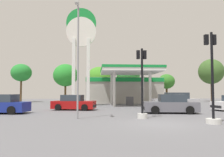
{
  "coord_description": "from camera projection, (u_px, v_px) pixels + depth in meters",
  "views": [
    {
      "loc": [
        -3.45,
        -12.18,
        1.74
      ],
      "look_at": [
        -1.47,
        14.72,
        3.29
      ],
      "focal_mm": 36.75,
      "sensor_mm": 36.0,
      "label": 1
    }
  ],
  "objects": [
    {
      "name": "car_4",
      "position": [
        175.0,
        101.0,
        24.28
      ],
      "size": [
        4.7,
        2.26,
        1.65
      ],
      "color": "black",
      "rests_on": "ground"
    },
    {
      "name": "car_1",
      "position": [
        74.0,
        103.0,
        21.79
      ],
      "size": [
        4.28,
        2.43,
        1.44
      ],
      "color": "black",
      "rests_on": "ground"
    },
    {
      "name": "tree_0",
      "position": [
        21.0,
        73.0,
        38.08
      ],
      "size": [
        3.35,
        3.35,
        6.36
      ],
      "color": "brown",
      "rests_on": "ground"
    },
    {
      "name": "tree_4",
      "position": [
        167.0,
        82.0,
        39.47
      ],
      "size": [
        2.82,
        2.82,
        4.77
      ],
      "color": "brown",
      "rests_on": "ground"
    },
    {
      "name": "tree_5",
      "position": [
        211.0,
        72.0,
        40.33
      ],
      "size": [
        4.34,
        4.34,
        7.48
      ],
      "color": "brown",
      "rests_on": "ground"
    },
    {
      "name": "car_2",
      "position": [
        1.0,
        105.0,
        18.31
      ],
      "size": [
        4.47,
        2.37,
        1.53
      ],
      "color": "black",
      "rests_on": "ground"
    },
    {
      "name": "station_pole_sign",
      "position": [
        81.0,
        44.0,
        28.6
      ],
      "size": [
        3.74,
        0.56,
        12.25
      ],
      "color": "white",
      "rests_on": "ground"
    },
    {
      "name": "traffic_signal_0",
      "position": [
        212.0,
        92.0,
        12.53
      ],
      "size": [
        0.79,
        0.79,
        5.03
      ],
      "color": "silver",
      "rests_on": "ground"
    },
    {
      "name": "car_0",
      "position": [
        171.0,
        105.0,
        18.54
      ],
      "size": [
        4.48,
        2.39,
        1.53
      ],
      "color": "black",
      "rests_on": "ground"
    },
    {
      "name": "ground_plane",
      "position": [
        159.0,
        124.0,
        12.27
      ],
      "size": [
        90.0,
        90.0,
        0.0
      ],
      "primitive_type": "plane",
      "color": "slate",
      "rests_on": "ground"
    },
    {
      "name": "tree_2",
      "position": [
        99.0,
        76.0,
        38.49
      ],
      "size": [
        3.96,
        3.96,
        5.92
      ],
      "color": "brown",
      "rests_on": "ground"
    },
    {
      "name": "corner_streetlamp",
      "position": [
        78.0,
        51.0,
        14.75
      ],
      "size": [
        0.24,
        1.48,
        7.32
      ],
      "color": "gray",
      "rests_on": "ground"
    },
    {
      "name": "tree_3",
      "position": [
        128.0,
        76.0,
        39.39
      ],
      "size": [
        3.99,
        3.99,
        6.11
      ],
      "color": "brown",
      "rests_on": "ground"
    },
    {
      "name": "traffic_signal_1",
      "position": [
        142.0,
        91.0,
        14.9
      ],
      "size": [
        0.65,
        0.68,
        4.57
      ],
      "color": "silver",
      "rests_on": "ground"
    },
    {
      "name": "gas_station",
      "position": [
        124.0,
        89.0,
        35.26
      ],
      "size": [
        11.47,
        13.87,
        4.77
      ],
      "color": "#ADA89E",
      "rests_on": "ground"
    },
    {
      "name": "tree_1",
      "position": [
        66.0,
        75.0,
        38.1
      ],
      "size": [
        4.07,
        4.07,
        6.34
      ],
      "color": "brown",
      "rests_on": "ground"
    }
  ]
}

